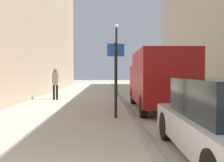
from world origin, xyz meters
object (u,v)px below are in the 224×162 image
Objects in this scene: pedestrian_main_foreground at (55,82)px; street_sign_post at (116,73)px; delivery_van at (159,79)px; lamp_post at (116,55)px.

street_sign_post reaches higher than pedestrian_main_foreground.
lamp_post is (-1.52, 6.07, 1.42)m from delivery_van.
delivery_van is 2.69m from street_sign_post.
lamp_post is (0.37, 7.97, 1.18)m from street_sign_post.
pedestrian_main_foreground is 0.38× the size of lamp_post.
delivery_van is (5.15, -4.12, 0.25)m from pedestrian_main_foreground.
pedestrian_main_foreground is 4.45m from lamp_post.
pedestrian_main_foreground is at bearing -69.69° from street_sign_post.
lamp_post reaches higher than delivery_van.
lamp_post is (3.63, 1.96, 1.67)m from pedestrian_main_foreground.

